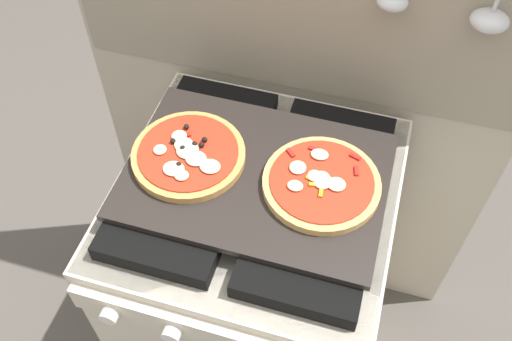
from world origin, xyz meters
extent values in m
cube|color=#B2A893|center=(0.00, 0.34, 0.78)|extent=(1.10, 0.03, 1.55)
ellipsoid|color=silver|center=(0.19, 0.29, 1.18)|extent=(0.06, 0.05, 0.03)
ellipsoid|color=silver|center=(0.38, 0.29, 1.17)|extent=(0.08, 0.06, 0.04)
cube|color=beige|center=(0.00, 0.00, 0.43)|extent=(0.60, 0.60, 0.86)
cube|color=black|center=(0.00, 0.00, 0.85)|extent=(0.59, 0.59, 0.01)
cube|color=black|center=(-0.14, 0.00, 0.88)|extent=(0.24, 0.51, 0.04)
cube|color=black|center=(0.14, 0.00, 0.88)|extent=(0.24, 0.51, 0.04)
cube|color=beige|center=(0.00, -0.31, 0.80)|extent=(0.58, 0.02, 0.07)
cylinder|color=silver|center=(-0.20, -0.33, 0.80)|extent=(0.04, 0.02, 0.04)
cylinder|color=silver|center=(-0.07, -0.33, 0.80)|extent=(0.04, 0.02, 0.04)
cube|color=black|center=(0.00, 0.00, 0.91)|extent=(0.54, 0.38, 0.02)
cylinder|color=#C18947|center=(-0.15, 0.00, 0.93)|extent=(0.24, 0.24, 0.02)
cylinder|color=#B72D19|center=(-0.15, 0.00, 0.94)|extent=(0.21, 0.21, 0.00)
ellipsoid|color=beige|center=(-0.18, 0.03, 0.94)|extent=(0.03, 0.03, 0.01)
ellipsoid|color=beige|center=(-0.16, -0.05, 0.94)|extent=(0.05, 0.04, 0.01)
ellipsoid|color=beige|center=(-0.14, -0.07, 0.94)|extent=(0.03, 0.03, 0.01)
ellipsoid|color=beige|center=(-0.20, -0.02, 0.94)|extent=(0.03, 0.03, 0.01)
ellipsoid|color=beige|center=(-0.09, -0.03, 0.94)|extent=(0.04, 0.04, 0.01)
ellipsoid|color=beige|center=(-0.12, -0.02, 0.94)|extent=(0.04, 0.04, 0.01)
ellipsoid|color=beige|center=(-0.16, 0.01, 0.94)|extent=(0.04, 0.04, 0.01)
ellipsoid|color=beige|center=(-0.15, 0.00, 0.94)|extent=(0.05, 0.05, 0.01)
cube|color=red|center=(-0.16, 0.01, 0.94)|extent=(0.01, 0.03, 0.00)
sphere|color=black|center=(-0.14, 0.02, 0.94)|extent=(0.01, 0.01, 0.01)
sphere|color=black|center=(-0.16, 0.00, 0.94)|extent=(0.01, 0.01, 0.01)
sphere|color=black|center=(-0.15, -0.04, 0.94)|extent=(0.01, 0.01, 0.01)
sphere|color=black|center=(-0.12, 0.02, 0.94)|extent=(0.01, 0.01, 0.01)
cube|color=red|center=(-0.17, 0.04, 0.94)|extent=(0.02, 0.02, 0.00)
sphere|color=black|center=(-0.17, 0.06, 0.94)|extent=(0.01, 0.01, 0.01)
sphere|color=black|center=(-0.12, 0.04, 0.94)|extent=(0.01, 0.01, 0.01)
sphere|color=black|center=(-0.19, 0.01, 0.94)|extent=(0.01, 0.01, 0.01)
cylinder|color=tan|center=(0.14, 0.01, 0.93)|extent=(0.24, 0.24, 0.02)
cylinder|color=#B72D19|center=(0.14, 0.01, 0.94)|extent=(0.21, 0.21, 0.00)
ellipsoid|color=beige|center=(0.12, 0.01, 0.94)|extent=(0.03, 0.03, 0.01)
ellipsoid|color=beige|center=(0.17, 0.00, 0.94)|extent=(0.04, 0.04, 0.01)
ellipsoid|color=beige|center=(0.08, 0.02, 0.94)|extent=(0.04, 0.04, 0.01)
ellipsoid|color=beige|center=(0.09, -0.03, 0.94)|extent=(0.03, 0.03, 0.01)
ellipsoid|color=beige|center=(0.14, 0.00, 0.94)|extent=(0.04, 0.04, 0.01)
ellipsoid|color=beige|center=(0.13, 0.01, 0.94)|extent=(0.04, 0.04, 0.01)
ellipsoid|color=beige|center=(0.12, 0.07, 0.94)|extent=(0.04, 0.03, 0.01)
cube|color=red|center=(0.20, 0.05, 0.94)|extent=(0.01, 0.03, 0.00)
cube|color=gold|center=(0.12, 0.00, 0.94)|extent=(0.03, 0.01, 0.00)
cube|color=red|center=(0.10, 0.08, 0.94)|extent=(0.02, 0.01, 0.00)
cube|color=red|center=(0.06, 0.05, 0.94)|extent=(0.02, 0.02, 0.00)
cube|color=red|center=(0.19, 0.08, 0.94)|extent=(0.03, 0.01, 0.00)
cube|color=gold|center=(0.13, -0.01, 0.94)|extent=(0.03, 0.01, 0.00)
cube|color=gold|center=(0.14, -0.03, 0.94)|extent=(0.01, 0.02, 0.00)
camera|label=1|loc=(0.20, -0.69, 1.83)|focal=39.53mm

